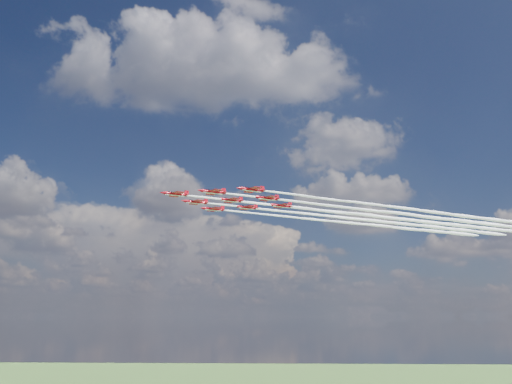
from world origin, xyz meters
TOP-DOWN VIEW (x-y plane):
  - jet_lead at (44.47, 23.72)m, footprint 137.16×77.88m
  - jet_row2_port at (56.54, 21.46)m, footprint 137.16×77.88m
  - jet_row2_starb at (48.94, 35.15)m, footprint 137.16×77.88m
  - jet_row3_port at (68.60, 19.20)m, footprint 137.16×77.88m
  - jet_row3_centre at (61.00, 32.89)m, footprint 137.16×77.88m
  - jet_row3_starb at (53.40, 46.58)m, footprint 137.16×77.88m
  - jet_row4_port at (73.06, 30.63)m, footprint 137.16×77.88m
  - jet_row4_starb at (65.46, 44.32)m, footprint 137.16×77.88m
  - jet_tail at (77.52, 42.06)m, footprint 137.16×77.88m

SIDE VIEW (x-z plane):
  - jet_lead at x=44.47m, z-range 76.04..78.36m
  - jet_row2_port at x=56.54m, z-range 76.04..78.36m
  - jet_row2_starb at x=48.94m, z-range 76.04..78.36m
  - jet_row3_port at x=68.60m, z-range 76.04..78.36m
  - jet_row3_centre at x=61.00m, z-range 76.04..78.36m
  - jet_row3_starb at x=53.40m, z-range 76.04..78.36m
  - jet_row4_port at x=73.06m, z-range 76.04..78.36m
  - jet_row4_starb at x=65.46m, z-range 76.04..78.36m
  - jet_tail at x=77.52m, z-range 76.04..78.36m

